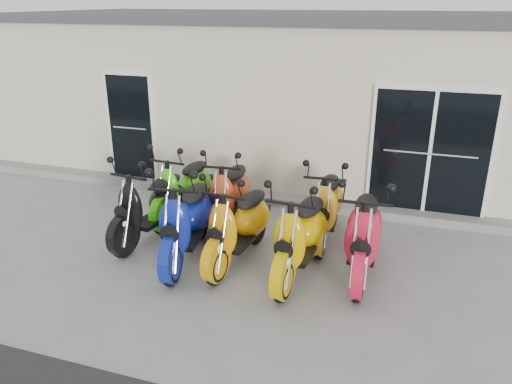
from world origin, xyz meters
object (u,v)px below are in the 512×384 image
at_px(scooter_front_blue, 186,210).
at_px(scooter_front_orange_b, 301,224).
at_px(scooter_back_green, 182,180).
at_px(scooter_front_red, 364,223).
at_px(scooter_front_orange_a, 239,215).
at_px(scooter_front_black, 150,196).
at_px(scooter_back_red, 230,185).
at_px(scooter_back_yellow, 327,196).

height_order(scooter_front_blue, scooter_front_orange_b, scooter_front_blue).
bearing_deg(scooter_front_blue, scooter_back_green, 110.00).
bearing_deg(scooter_back_green, scooter_front_orange_b, -22.77).
xyz_separation_m(scooter_front_red, scooter_back_green, (-3.21, 0.93, -0.05)).
height_order(scooter_front_orange_a, scooter_front_orange_b, scooter_front_orange_b).
bearing_deg(scooter_front_red, scooter_front_black, 175.76).
distance_m(scooter_back_green, scooter_back_red, 0.88).
relative_size(scooter_front_orange_a, scooter_back_green, 1.02).
bearing_deg(scooter_front_orange_a, scooter_front_black, 176.65).
xyz_separation_m(scooter_front_black, scooter_front_blue, (0.85, -0.44, 0.04)).
xyz_separation_m(scooter_front_orange_a, scooter_back_green, (-1.45, 1.15, -0.02)).
relative_size(scooter_front_orange_b, scooter_back_red, 1.06).
relative_size(scooter_back_green, scooter_back_yellow, 0.99).
distance_m(scooter_front_black, scooter_front_orange_b, 2.56).
distance_m(scooter_front_orange_b, scooter_back_red, 1.96).
bearing_deg(scooter_front_orange_a, scooter_front_blue, -160.76).
relative_size(scooter_front_red, scooter_back_red, 1.06).
bearing_deg(scooter_back_yellow, scooter_front_orange_a, -136.93).
distance_m(scooter_front_black, scooter_back_yellow, 2.80).
bearing_deg(scooter_back_yellow, scooter_front_red, -57.25).
bearing_deg(scooter_front_orange_b, scooter_back_green, 156.38).
relative_size(scooter_front_black, scooter_front_orange_b, 0.96).
distance_m(scooter_front_black, scooter_back_red, 1.34).
height_order(scooter_front_black, scooter_front_orange_a, scooter_front_black).
xyz_separation_m(scooter_back_green, scooter_back_yellow, (2.52, -0.01, 0.00)).
height_order(scooter_back_green, scooter_back_red, scooter_back_red).
relative_size(scooter_front_black, scooter_back_green, 1.03).
bearing_deg(scooter_front_orange_b, scooter_back_yellow, 87.82).
distance_m(scooter_front_black, scooter_back_green, 0.89).
xyz_separation_m(scooter_front_black, scooter_front_orange_b, (2.53, -0.36, 0.03)).
distance_m(scooter_front_orange_b, scooter_back_green, 2.70).
bearing_deg(scooter_back_green, scooter_front_red, -11.54).
xyz_separation_m(scooter_front_black, scooter_back_red, (1.01, 0.88, -0.01)).
xyz_separation_m(scooter_front_orange_b, scooter_back_green, (-2.39, 1.24, -0.05)).
bearing_deg(scooter_front_red, scooter_back_yellow, 123.25).
bearing_deg(scooter_front_orange_a, scooter_front_red, 13.30).
height_order(scooter_front_black, scooter_front_orange_b, scooter_front_orange_b).
relative_size(scooter_front_blue, scooter_front_red, 1.01).
bearing_deg(scooter_front_black, scooter_back_green, 88.04).
bearing_deg(scooter_front_black, scooter_back_yellow, 25.15).
height_order(scooter_front_orange_a, scooter_back_red, scooter_front_orange_a).
height_order(scooter_front_black, scooter_back_red, scooter_front_black).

